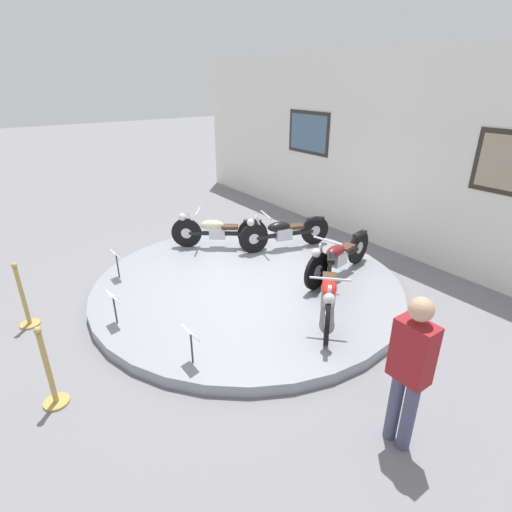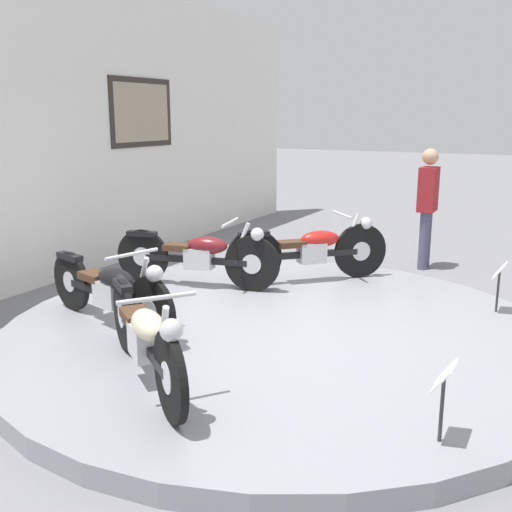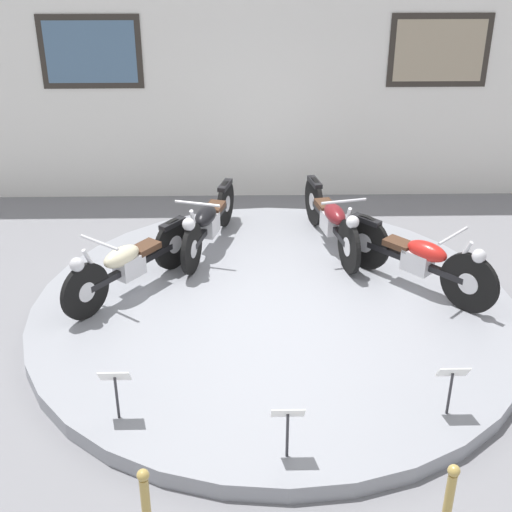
% 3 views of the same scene
% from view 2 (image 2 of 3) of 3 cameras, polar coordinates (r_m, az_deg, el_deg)
% --- Properties ---
extents(ground_plane, '(60.00, 60.00, 0.00)m').
position_cam_2_polar(ground_plane, '(5.79, 2.17, -8.14)').
color(ground_plane, slate).
extents(display_platform, '(5.22, 5.22, 0.16)m').
position_cam_2_polar(display_platform, '(5.76, 2.17, -7.38)').
color(display_platform, gray).
rests_on(display_platform, ground_plane).
extents(back_wall, '(14.00, 0.22, 3.90)m').
position_cam_2_polar(back_wall, '(7.63, -22.93, 11.05)').
color(back_wall, white).
rests_on(back_wall, ground_plane).
extents(motorcycle_cream, '(1.24, 1.59, 0.78)m').
position_cam_2_polar(motorcycle_cream, '(4.51, -10.51, -7.42)').
color(motorcycle_cream, black).
rests_on(motorcycle_cream, display_platform).
extents(motorcycle_black, '(0.67, 1.90, 0.78)m').
position_cam_2_polar(motorcycle_black, '(5.75, -13.68, -3.02)').
color(motorcycle_black, black).
rests_on(motorcycle_black, display_platform).
extents(motorcycle_maroon, '(0.59, 1.95, 0.79)m').
position_cam_2_polar(motorcycle_maroon, '(6.91, -5.42, 0.14)').
color(motorcycle_maroon, black).
rests_on(motorcycle_maroon, display_platform).
extents(motorcycle_red, '(1.44, 1.49, 0.81)m').
position_cam_2_polar(motorcycle_red, '(7.14, 5.33, 0.67)').
color(motorcycle_red, black).
rests_on(motorcycle_red, display_platform).
extents(info_placard_front_left, '(0.26, 0.11, 0.51)m').
position_cam_2_polar(info_placard_front_left, '(3.84, 17.43, -11.72)').
color(info_placard_front_left, '#333338').
rests_on(info_placard_front_left, display_platform).
extents(info_placard_front_right, '(0.26, 0.11, 0.51)m').
position_cam_2_polar(info_placard_front_right, '(6.48, 22.15, -1.85)').
color(info_placard_front_right, '#333338').
rests_on(info_placard_front_right, display_platform).
extents(visitor_standing, '(0.36, 0.22, 1.67)m').
position_cam_2_polar(visitor_standing, '(8.63, 16.02, 5.00)').
color(visitor_standing, '#4C4C6B').
rests_on(visitor_standing, ground_plane).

